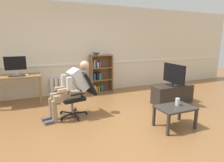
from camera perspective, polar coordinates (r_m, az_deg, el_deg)
ground_plane at (r=3.64m, az=3.11°, el=-13.74°), size 18.00×18.00×0.00m
back_wall at (r=5.77m, az=-8.46°, el=9.76°), size 12.00×0.13×2.70m
computer_desk at (r=5.20m, az=-27.81°, el=0.27°), size 1.15×0.61×0.76m
imac_monitor at (r=5.21m, az=-28.17°, el=4.76°), size 0.55×0.14×0.50m
keyboard at (r=5.03m, az=-27.66°, el=1.41°), size 0.38×0.12×0.02m
computer_mouse at (r=5.04m, az=-25.24°, el=1.72°), size 0.06×0.10×0.03m
bookshelf at (r=5.78m, az=-3.92°, el=2.10°), size 0.71×0.29×1.26m
radiator at (r=5.68m, az=-15.25°, el=-1.59°), size 0.73×0.08×0.54m
office_chair at (r=4.02m, az=-10.44°, el=-3.44°), size 0.84×0.64×0.96m
person_seated at (r=3.92m, az=-12.86°, el=-2.07°), size 1.06×0.51×1.19m
tv_stand at (r=5.05m, az=18.43°, el=-3.95°), size 1.09×0.39×0.47m
tv_screen at (r=4.93m, az=18.86°, el=1.98°), size 0.22×0.81×0.56m
coffee_table at (r=3.62m, az=19.25°, el=-8.58°), size 0.69×0.47×0.41m
drinking_glass at (r=3.68m, az=19.93°, el=-6.15°), size 0.08×0.08×0.14m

